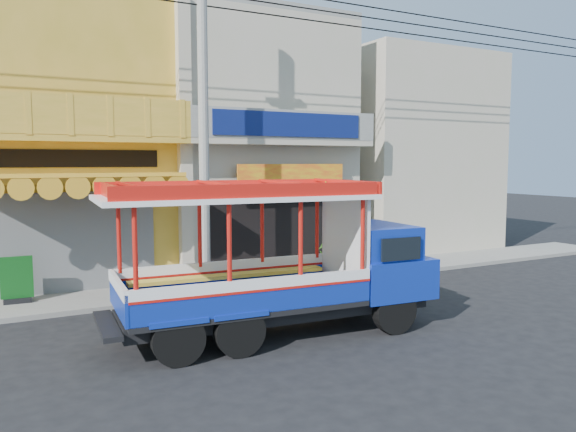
{
  "coord_description": "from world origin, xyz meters",
  "views": [
    {
      "loc": [
        -5.82,
        -10.25,
        3.47
      ],
      "look_at": [
        0.98,
        2.5,
        2.07
      ],
      "focal_mm": 35.0,
      "sensor_mm": 36.0,
      "label": 1
    }
  ],
  "objects_px": {
    "potted_plant_b": "(348,257)",
    "potted_plant_c": "(324,255)",
    "songthaew_truck": "(298,260)",
    "utility_pole": "(209,99)",
    "green_sign": "(17,283)"
  },
  "relations": [
    {
      "from": "potted_plant_b",
      "to": "potted_plant_c",
      "type": "xyz_separation_m",
      "value": [
        -0.22,
        0.98,
        -0.06
      ]
    },
    {
      "from": "songthaew_truck",
      "to": "potted_plant_b",
      "type": "relative_size",
      "value": 6.64
    },
    {
      "from": "utility_pole",
      "to": "green_sign",
      "type": "relative_size",
      "value": 25.21
    },
    {
      "from": "green_sign",
      "to": "potted_plant_c",
      "type": "distance_m",
      "value": 8.71
    },
    {
      "from": "songthaew_truck",
      "to": "potted_plant_b",
      "type": "distance_m",
      "value": 5.75
    },
    {
      "from": "utility_pole",
      "to": "potted_plant_c",
      "type": "xyz_separation_m",
      "value": [
        4.22,
        1.25,
        -4.46
      ]
    },
    {
      "from": "potted_plant_b",
      "to": "potted_plant_c",
      "type": "distance_m",
      "value": 1.01
    },
    {
      "from": "green_sign",
      "to": "potted_plant_b",
      "type": "bearing_deg",
      "value": -5.12
    },
    {
      "from": "songthaew_truck",
      "to": "green_sign",
      "type": "xyz_separation_m",
      "value": [
        -4.94,
        4.86,
        -0.9
      ]
    },
    {
      "from": "potted_plant_b",
      "to": "utility_pole",
      "type": "bearing_deg",
      "value": 29.25
    },
    {
      "from": "potted_plant_c",
      "to": "utility_pole",
      "type": "bearing_deg",
      "value": -53.13
    },
    {
      "from": "green_sign",
      "to": "potted_plant_b",
      "type": "distance_m",
      "value": 8.96
    },
    {
      "from": "songthaew_truck",
      "to": "potted_plant_c",
      "type": "relative_size",
      "value": 7.5
    },
    {
      "from": "potted_plant_b",
      "to": "green_sign",
      "type": "bearing_deg",
      "value": 20.7
    },
    {
      "from": "green_sign",
      "to": "songthaew_truck",
      "type": "bearing_deg",
      "value": -44.49
    }
  ]
}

